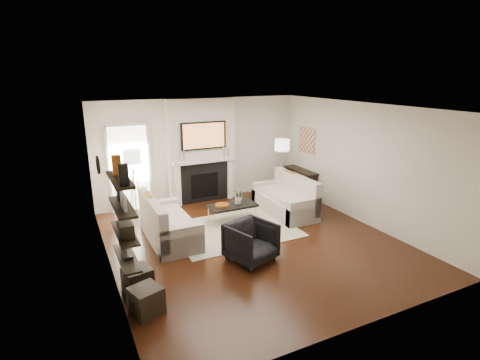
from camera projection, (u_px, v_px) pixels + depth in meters
name	position (u px, v px, depth m)	size (l,w,h in m)	color
room_envelope	(253.00, 178.00, 7.26)	(6.00, 6.00, 6.00)	#34180B
chimney_breast	(202.00, 151.00, 9.75)	(1.80, 0.25, 2.70)	silver
fireplace_surround	(205.00, 183.00, 9.86)	(1.30, 0.02, 1.04)	black
firebox	(205.00, 185.00, 9.88)	(0.75, 0.02, 0.65)	black
mantel_pilaster_l	(178.00, 186.00, 9.52)	(0.12, 0.08, 1.10)	white
mantel_pilaster_r	(230.00, 179.00, 10.13)	(0.12, 0.08, 1.10)	white
mantel_shelf	(205.00, 161.00, 9.65)	(1.70, 0.18, 0.07)	white
tv_body	(204.00, 136.00, 9.49)	(1.20, 0.06, 0.70)	black
tv_screen	(204.00, 136.00, 9.46)	(1.10, 0.01, 0.62)	#BF723F
candlestick_l_tall	(184.00, 156.00, 9.38)	(0.04, 0.04, 0.30)	silver
candlestick_l_short	(179.00, 158.00, 9.33)	(0.04, 0.04, 0.24)	silver
candlestick_r_tall	(224.00, 152.00, 9.84)	(0.04, 0.04, 0.30)	silver
candlestick_r_short	(228.00, 153.00, 9.90)	(0.04, 0.04, 0.24)	silver
hallway_panel	(130.00, 169.00, 9.14)	(0.90, 0.02, 2.10)	white
door_trim_l	(109.00, 171.00, 8.92)	(0.06, 0.06, 2.16)	white
door_trim_r	(149.00, 167.00, 9.33)	(0.06, 0.06, 2.16)	white
door_trim_top	(126.00, 125.00, 8.83)	(1.02, 0.06, 0.06)	white
rug	(234.00, 229.00, 8.20)	(2.60, 2.00, 0.01)	#B8B396
loveseat_left_base	(170.00, 230.00, 7.66)	(0.85, 1.80, 0.42)	beige
loveseat_left_back	(153.00, 219.00, 7.43)	(0.18, 1.80, 0.80)	beige
loveseat_left_arm_n	(182.00, 242.00, 6.93)	(0.85, 0.18, 0.60)	beige
loveseat_left_arm_s	(160.00, 213.00, 8.33)	(0.85, 0.18, 0.60)	beige
loveseat_left_cushion	(172.00, 218.00, 7.61)	(0.63, 1.44, 0.10)	beige
pillow_left_orange	(149.00, 204.00, 7.63)	(0.10, 0.42, 0.42)	#A65214
pillow_left_charcoal	(156.00, 214.00, 7.12)	(0.10, 0.40, 0.40)	black
loveseat_right_base	(284.00, 205.00, 9.13)	(0.85, 1.80, 0.42)	beige
loveseat_right_back	(296.00, 191.00, 9.18)	(0.18, 1.80, 0.80)	beige
loveseat_right_arm_n	(304.00, 212.00, 8.40)	(0.85, 0.18, 0.60)	beige
loveseat_right_arm_s	(268.00, 192.00, 9.80)	(0.85, 0.18, 0.60)	beige
loveseat_right_cushion	(283.00, 195.00, 9.04)	(0.63, 1.44, 0.10)	beige
pillow_right_orange	(290.00, 180.00, 9.39)	(0.10, 0.42, 0.42)	#A65214
pillow_right_charcoal	(304.00, 186.00, 8.87)	(0.10, 0.40, 0.40)	black
coffee_table	(232.00, 205.00, 8.53)	(1.10, 0.55, 0.04)	black
coffee_leg_nw	(216.00, 221.00, 8.18)	(0.02, 0.02, 0.38)	silver
coffee_leg_ne	(256.00, 214.00, 8.61)	(0.02, 0.02, 0.38)	silver
coffee_leg_sw	(208.00, 214.00, 8.57)	(0.02, 0.02, 0.38)	silver
coffee_leg_se	(247.00, 208.00, 8.99)	(0.02, 0.02, 0.38)	silver
hurricane_glass	(238.00, 198.00, 8.55)	(0.18, 0.18, 0.31)	white
hurricane_candle	(238.00, 201.00, 8.56)	(0.09, 0.09, 0.14)	white
copper_bowl	(222.00, 205.00, 8.41)	(0.32, 0.32, 0.05)	#AC591C
armchair	(251.00, 240.00, 6.77)	(0.77, 0.72, 0.79)	black
lamp_left_post	(135.00, 192.00, 8.86)	(0.02, 0.02, 1.20)	silver
lamp_left_shade	(132.00, 157.00, 8.62)	(0.40, 0.40, 0.30)	white
lamp_left_leg_a	(139.00, 191.00, 8.90)	(0.02, 0.02, 1.25)	silver
lamp_left_leg_b	(132.00, 191.00, 8.92)	(0.02, 0.02, 1.25)	silver
lamp_left_leg_c	(133.00, 193.00, 8.75)	(0.02, 0.02, 1.25)	silver
lamp_right_post	(281.00, 176.00, 10.26)	(0.02, 0.02, 1.20)	silver
lamp_right_shade	(282.00, 145.00, 10.02)	(0.40, 0.40, 0.30)	white
lamp_right_leg_a	(285.00, 175.00, 10.30)	(0.02, 0.02, 1.25)	silver
lamp_right_leg_b	(278.00, 175.00, 10.32)	(0.02, 0.02, 1.25)	silver
lamp_right_leg_c	(281.00, 177.00, 10.15)	(0.02, 0.02, 1.25)	silver
console_top	(301.00, 170.00, 10.29)	(0.35, 1.20, 0.04)	black
console_leg_n	(312.00, 189.00, 9.92)	(0.30, 0.04, 0.71)	black
console_leg_s	(289.00, 179.00, 10.87)	(0.30, 0.04, 0.71)	black
wall_art	(307.00, 140.00, 10.13)	(0.03, 0.70, 0.70)	tan
shelf_bottom	(127.00, 258.00, 5.48)	(0.25, 1.00, 0.04)	black
shelf_lower	(125.00, 233.00, 5.37)	(0.25, 1.00, 0.04)	black
shelf_upper	(122.00, 207.00, 5.26)	(0.25, 1.00, 0.04)	black
shelf_top	(120.00, 179.00, 5.15)	(0.25, 1.00, 0.04)	black
decor_magfile_a	(123.00, 175.00, 4.78)	(0.12, 0.10, 0.28)	black
decor_magfile_b	(117.00, 165.00, 5.28)	(0.12, 0.10, 0.28)	#A65214
decor_frame_a	(123.00, 201.00, 5.09)	(0.04, 0.30, 0.22)	white
decor_frame_b	(119.00, 194.00, 5.47)	(0.04, 0.22, 0.18)	black
decor_wine_rack	(127.00, 230.00, 5.17)	(0.18, 0.25, 0.20)	black
decor_box_small	(122.00, 223.00, 5.51)	(0.15, 0.12, 0.12)	black
decor_books	(127.00, 256.00, 5.44)	(0.14, 0.20, 0.05)	black
decor_box_tall	(123.00, 242.00, 5.74)	(0.10, 0.10, 0.18)	white
clock_rim	(98.00, 165.00, 6.80)	(0.34, 0.34, 0.04)	black
clock_face	(99.00, 165.00, 6.81)	(0.29, 0.29, 0.01)	white
ottoman_near	(138.00, 280.00, 5.84)	(0.40, 0.40, 0.40)	black
ottoman_far	(146.00, 301.00, 5.31)	(0.40, 0.40, 0.40)	black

